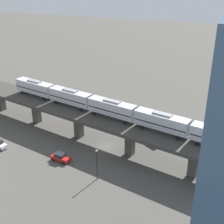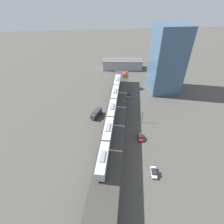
{
  "view_description": "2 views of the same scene",
  "coord_description": "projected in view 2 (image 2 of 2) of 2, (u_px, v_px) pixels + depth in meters",
  "views": [
    {
      "loc": [
        60.01,
        25.04,
        39.0
      ],
      "look_at": [
        -1.23,
        0.92,
        8.63
      ],
      "focal_mm": 50.0,
      "sensor_mm": 36.0,
      "label": 1
    },
    {
      "loc": [
        -7.18,
        -56.6,
        52.02
      ],
      "look_at": [
        -1.23,
        0.92,
        8.63
      ],
      "focal_mm": 28.0,
      "sensor_mm": 36.0,
      "label": 2
    }
  ],
  "objects": [
    {
      "name": "ground_plane",
      "position": [
        115.0,
        129.0,
        76.85
      ],
      "size": [
        400.0,
        400.0,
        0.0
      ],
      "primitive_type": "plane",
      "color": "#4C4944"
    },
    {
      "name": "warehouse_building",
      "position": [
        122.0,
        64.0,
        127.79
      ],
      "size": [
        29.54,
        13.42,
        6.8
      ],
      "color": "#99999E",
      "rests_on": "ground"
    },
    {
      "name": "street_car_silver",
      "position": [
        129.0,
        96.0,
        97.37
      ],
      "size": [
        3.51,
        4.75,
        1.89
      ],
      "color": "#B7BABF",
      "rests_on": "ground"
    },
    {
      "name": "street_lamp",
      "position": [
        143.0,
        115.0,
        77.99
      ],
      "size": [
        0.44,
        0.44,
        6.94
      ],
      "color": "black",
      "rests_on": "ground"
    },
    {
      "name": "street_car_red",
      "position": [
        141.0,
        137.0,
        71.44
      ],
      "size": [
        2.33,
        4.57,
        1.89
      ],
      "color": "#AD1E1E",
      "rests_on": "ground"
    },
    {
      "name": "signal_hut",
      "position": [
        125.0,
        74.0,
        101.19
      ],
      "size": [
        3.83,
        3.83,
        3.4
      ],
      "color": "#8C7251",
      "rests_on": "elevated_viaduct"
    },
    {
      "name": "delivery_truck",
      "position": [
        96.0,
        113.0,
        82.85
      ],
      "size": [
        5.74,
        7.29,
        3.2
      ],
      "color": "#333338",
      "rests_on": "ground"
    },
    {
      "name": "office_tower",
      "position": [
        167.0,
        60.0,
        94.05
      ],
      "size": [
        16.0,
        16.0,
        36.0
      ],
      "color": "#3D5B7A",
      "rests_on": "ground"
    },
    {
      "name": "elevated_viaduct",
      "position": [
        115.0,
        118.0,
        73.03
      ],
      "size": [
        27.57,
        91.71,
        7.13
      ],
      "color": "#393733",
      "rests_on": "ground"
    },
    {
      "name": "street_car_white",
      "position": [
        154.0,
        172.0,
        58.22
      ],
      "size": [
        2.52,
        4.64,
        1.89
      ],
      "color": "silver",
      "rests_on": "ground"
    },
    {
      "name": "subway_train",
      "position": [
        112.0,
        110.0,
        71.67
      ],
      "size": [
        15.87,
        61.59,
        4.45
      ],
      "color": "silver",
      "rests_on": "elevated_viaduct"
    }
  ]
}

